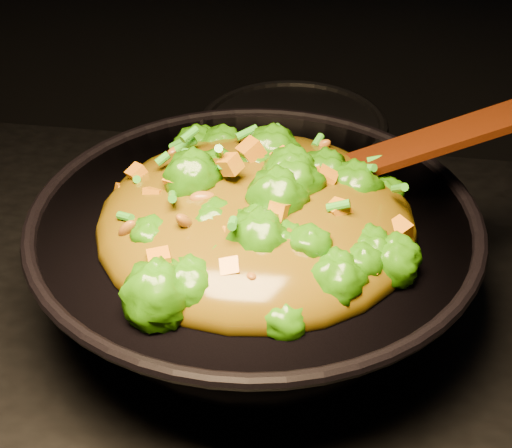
# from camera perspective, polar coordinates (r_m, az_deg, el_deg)

# --- Properties ---
(wok) EXTENTS (0.55, 0.55, 0.12)m
(wok) POSITION_cam_1_polar(r_m,az_deg,el_deg) (0.78, -0.11, -3.04)
(wok) COLOR black
(wok) RESTS_ON stovetop
(stir_fry) EXTENTS (0.34, 0.34, 0.10)m
(stir_fry) POSITION_cam_1_polar(r_m,az_deg,el_deg) (0.70, 0.03, 3.14)
(stir_fry) COLOR #297208
(stir_fry) RESTS_ON wok
(spatula) EXTENTS (0.28, 0.08, 0.12)m
(spatula) POSITION_cam_1_polar(r_m,az_deg,el_deg) (0.76, 9.94, 5.02)
(spatula) COLOR #351108
(spatula) RESTS_ON wok
(back_pot) EXTENTS (0.26, 0.26, 0.12)m
(back_pot) POSITION_cam_1_polar(r_m,az_deg,el_deg) (0.94, 2.63, 4.40)
(back_pot) COLOR black
(back_pot) RESTS_ON stovetop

